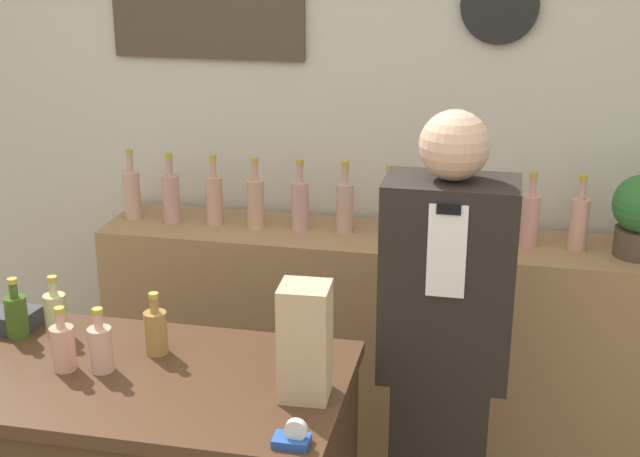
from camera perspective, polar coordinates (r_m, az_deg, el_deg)
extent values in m
cube|color=beige|center=(3.75, 1.60, 7.32)|extent=(5.20, 0.06, 2.70)
cube|color=#483A2C|center=(3.79, -7.26, 14.10)|extent=(0.82, 0.02, 0.45)
cylinder|color=black|center=(3.58, 11.44, 13.84)|extent=(0.30, 0.03, 0.30)
cube|color=#9E754C|center=(3.76, 3.84, -7.07)|extent=(2.29, 0.42, 0.92)
cube|color=#412918|center=(2.64, -12.32, -9.31)|extent=(1.27, 0.66, 0.04)
cube|color=black|center=(2.78, 8.17, -3.32)|extent=(0.40, 0.24, 0.65)
cube|color=white|center=(2.61, 8.11, -1.47)|extent=(0.11, 0.01, 0.29)
cube|color=black|center=(2.57, 8.24, 1.21)|extent=(0.07, 0.01, 0.03)
sphere|color=tan|center=(2.65, 8.61, 5.28)|extent=(0.21, 0.21, 0.21)
cylinder|color=#4C3D2D|center=(3.56, 19.71, -0.83)|extent=(0.18, 0.18, 0.11)
cube|color=tan|center=(2.38, -0.97, -7.26)|extent=(0.14, 0.13, 0.32)
cube|color=#1E4799|center=(2.24, -1.84, -13.43)|extent=(0.09, 0.06, 0.02)
cylinder|color=silver|center=(2.22, -1.54, -12.75)|extent=(0.06, 0.02, 0.06)
cube|color=#2D2D33|center=(2.97, -19.00, -5.53)|extent=(0.15, 0.15, 0.06)
cylinder|color=#35521C|center=(2.90, -18.85, -5.37)|extent=(0.07, 0.07, 0.13)
cylinder|color=#35521C|center=(2.86, -19.04, -3.76)|extent=(0.03, 0.03, 0.05)
cylinder|color=#B29933|center=(2.85, -19.10, -3.19)|extent=(0.03, 0.03, 0.02)
cylinder|color=tan|center=(2.87, -16.55, -5.31)|extent=(0.07, 0.07, 0.13)
cylinder|color=tan|center=(2.84, -16.72, -3.68)|extent=(0.03, 0.03, 0.05)
cylinder|color=#B29933|center=(2.83, -16.78, -3.10)|extent=(0.03, 0.03, 0.02)
cylinder|color=tan|center=(2.65, -16.11, -7.38)|extent=(0.07, 0.07, 0.13)
cylinder|color=tan|center=(2.62, -16.29, -5.65)|extent=(0.03, 0.03, 0.05)
cylinder|color=#B29933|center=(2.60, -16.36, -5.03)|extent=(0.03, 0.03, 0.02)
cylinder|color=tan|center=(2.62, -13.85, -7.53)|extent=(0.07, 0.07, 0.13)
cylinder|color=tan|center=(2.58, -14.01, -5.77)|extent=(0.03, 0.03, 0.05)
cylinder|color=#B29933|center=(2.57, -14.06, -5.15)|extent=(0.03, 0.03, 0.02)
cylinder|color=olive|center=(2.69, -10.45, -6.58)|extent=(0.07, 0.07, 0.13)
cylinder|color=olive|center=(2.65, -10.57, -4.85)|extent=(0.03, 0.03, 0.05)
cylinder|color=#B29933|center=(2.64, -10.61, -4.24)|extent=(0.03, 0.03, 0.02)
cylinder|color=tan|center=(3.84, -11.93, 2.12)|extent=(0.07, 0.07, 0.20)
cylinder|color=tan|center=(3.80, -12.07, 4.08)|extent=(0.03, 0.03, 0.07)
cylinder|color=#B29933|center=(3.79, -12.12, 4.78)|extent=(0.03, 0.03, 0.02)
cylinder|color=tan|center=(3.75, -9.50, 1.88)|extent=(0.07, 0.07, 0.20)
cylinder|color=tan|center=(3.72, -9.61, 3.89)|extent=(0.03, 0.03, 0.07)
cylinder|color=#B29933|center=(3.70, -9.65, 4.60)|extent=(0.03, 0.03, 0.02)
cylinder|color=tan|center=(3.71, -6.78, 1.79)|extent=(0.07, 0.07, 0.20)
cylinder|color=tan|center=(3.67, -6.86, 3.82)|extent=(0.03, 0.03, 0.07)
cylinder|color=#B29933|center=(3.66, -6.89, 4.54)|extent=(0.03, 0.03, 0.02)
cylinder|color=tan|center=(3.64, -4.13, 1.55)|extent=(0.07, 0.07, 0.20)
cylinder|color=tan|center=(3.60, -4.19, 3.62)|extent=(0.03, 0.03, 0.07)
cylinder|color=#B29933|center=(3.59, -4.20, 4.35)|extent=(0.03, 0.03, 0.02)
cylinder|color=tan|center=(3.61, -1.28, 1.45)|extent=(0.07, 0.07, 0.20)
cylinder|color=tan|center=(3.57, -1.30, 3.53)|extent=(0.03, 0.03, 0.07)
cylinder|color=#B29933|center=(3.56, -1.30, 4.27)|extent=(0.03, 0.03, 0.02)
cylinder|color=tan|center=(3.59, 1.60, 1.33)|extent=(0.07, 0.07, 0.20)
cylinder|color=tan|center=(3.55, 1.62, 3.43)|extent=(0.03, 0.03, 0.07)
cylinder|color=#B29933|center=(3.54, 1.63, 4.17)|extent=(0.03, 0.03, 0.02)
cylinder|color=tan|center=(3.54, 4.44, 1.03)|extent=(0.07, 0.07, 0.20)
cylinder|color=tan|center=(3.50, 4.50, 3.15)|extent=(0.03, 0.03, 0.07)
cylinder|color=#B29933|center=(3.49, 4.52, 3.90)|extent=(0.03, 0.03, 0.02)
cylinder|color=tan|center=(3.52, 7.36, 0.79)|extent=(0.07, 0.07, 0.20)
cylinder|color=tan|center=(3.48, 7.46, 2.93)|extent=(0.03, 0.03, 0.07)
cylinder|color=#B29933|center=(3.46, 7.49, 3.68)|extent=(0.03, 0.03, 0.02)
cylinder|color=tan|center=(3.51, 10.32, 0.57)|extent=(0.07, 0.07, 0.20)
cylinder|color=tan|center=(3.47, 10.46, 2.71)|extent=(0.03, 0.03, 0.07)
cylinder|color=#B29933|center=(3.45, 10.50, 3.46)|extent=(0.03, 0.03, 0.02)
cylinder|color=tan|center=(3.53, 13.29, 0.49)|extent=(0.07, 0.07, 0.20)
cylinder|color=tan|center=(3.49, 13.46, 2.61)|extent=(0.03, 0.03, 0.07)
cylinder|color=#B29933|center=(3.48, 13.52, 3.36)|extent=(0.03, 0.03, 0.02)
cylinder|color=tan|center=(3.54, 16.23, 0.26)|extent=(0.07, 0.07, 0.20)
cylinder|color=tan|center=(3.50, 16.44, 2.38)|extent=(0.03, 0.03, 0.07)
cylinder|color=#B29933|center=(3.48, 16.51, 3.12)|extent=(0.03, 0.03, 0.02)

